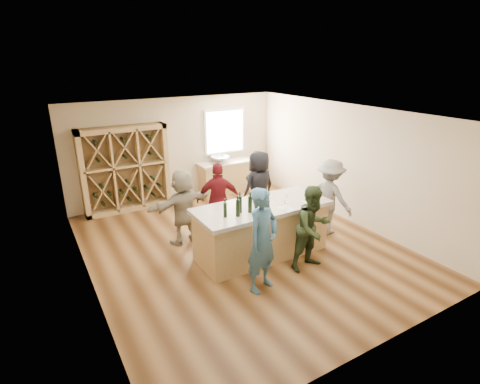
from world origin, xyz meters
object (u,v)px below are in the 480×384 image
person_near_right (313,228)px  person_far_right (259,188)px  wine_bottle_b (238,208)px  tasting_counter_base (261,232)px  person_server (330,197)px  wine_bottle_e (256,202)px  person_near_left (263,240)px  wine_bottle_a (225,210)px  person_far_left (183,207)px  wine_rack (125,169)px  wine_bottle_d (250,204)px  person_far_mid (219,199)px  wine_bottle_c (240,204)px  sink (220,159)px

person_near_right → person_far_right: size_ratio=0.92×
wine_bottle_b → person_far_right: size_ratio=0.18×
tasting_counter_base → wine_bottle_b: bearing=-161.5°
person_near_right → person_server: (1.34, 0.99, 0.04)m
wine_bottle_e → person_near_left: 1.05m
wine_bottle_a → person_near_right: 1.67m
wine_bottle_e → person_near_left: person_near_left is taller
person_near_right → person_far_left: (-1.68, 2.21, -0.00)m
wine_rack → wine_bottle_d: bearing=-71.7°
person_far_mid → wine_bottle_a: bearing=90.4°
wine_bottle_b → wine_bottle_a: bearing=159.2°
tasting_counter_base → wine_bottle_c: bearing=-169.6°
wine_bottle_d → wine_bottle_e: size_ratio=1.07×
sink → person_far_right: bearing=-95.0°
person_far_mid → sink: bearing=-95.0°
tasting_counter_base → wine_bottle_c: size_ratio=7.92×
wine_rack → wine_bottle_a: bearing=-78.5°
person_far_left → tasting_counter_base: bearing=119.9°
wine_bottle_a → person_near_left: size_ratio=0.15×
wine_bottle_a → wine_bottle_e: wine_bottle_e is taller
person_far_mid → person_server: bearing=175.0°
wine_bottle_e → person_near_right: 1.16m
wine_bottle_e → wine_bottle_a: bearing=-177.2°
sink → wine_bottle_e: wine_bottle_e is taller
wine_bottle_e → person_far_right: size_ratio=0.17×
wine_bottle_c → person_far_left: size_ratio=0.20×
person_near_right → person_far_left: bearing=124.3°
wine_bottle_c → person_far_left: bearing=112.1°
person_near_left → person_near_right: (1.20, 0.11, -0.10)m
wine_bottle_e → person_server: size_ratio=0.18×
wine_bottle_b → person_server: (2.56, 0.32, -0.38)m
person_near_right → person_server: bearing=33.4°
person_far_mid → person_far_right: size_ratio=0.93×
tasting_counter_base → person_far_mid: size_ratio=1.56×
wine_bottle_a → wine_bottle_d: 0.51m
wine_rack → wine_bottle_e: bearing=-69.0°
person_far_mid → tasting_counter_base: bearing=126.8°
wine_rack → wine_bottle_a: 3.99m
person_server → person_far_left: (-3.02, 1.22, -0.04)m
person_far_mid → person_far_left: size_ratio=1.02×
person_far_right → person_far_left: bearing=-6.1°
wine_bottle_a → wine_bottle_e: 0.69m
person_far_mid → wine_rack: bearing=-37.5°
person_far_mid → person_far_left: 0.84m
wine_bottle_a → wine_bottle_c: (0.33, 0.04, 0.03)m
sink → wine_bottle_b: size_ratio=1.67×
sink → wine_bottle_a: wine_bottle_a is taller
sink → wine_bottle_d: bearing=-109.8°
wine_bottle_d → sink: bearing=70.2°
sink → wine_bottle_b: 4.28m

